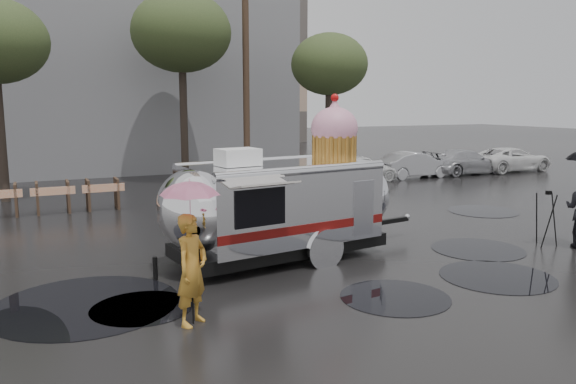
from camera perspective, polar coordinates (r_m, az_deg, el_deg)
name	(u,v)px	position (r m, az deg, el deg)	size (l,w,h in m)	color
ground	(379,279)	(11.38, 9.23, -8.74)	(120.00, 120.00, 0.00)	black
puddles	(344,269)	(11.95, 5.68, -7.76)	(15.09, 7.57, 0.01)	black
grey_building	(66,45)	(33.15, -21.66, 13.75)	(22.00, 12.00, 13.00)	slate
utility_pole	(246,75)	(24.54, -4.28, 11.79)	(1.60, 0.28, 9.00)	#473323
tree_mid	(181,33)	(24.88, -10.78, 15.60)	(4.20, 4.20, 8.03)	#382D26
tree_right	(329,65)	(25.12, 4.22, 12.73)	(3.36, 3.36, 6.42)	#382D26
barricade_row	(53,197)	(19.15, -22.77, -0.44)	(4.30, 0.80, 1.00)	#473323
parked_cars	(445,161)	(27.69, 15.68, 3.09)	(13.20, 1.90, 1.50)	silver
airstream_trailer	(283,200)	(12.44, -0.49, -0.87)	(6.88, 3.22, 3.73)	silver
person_left	(192,270)	(8.94, -9.74, -7.78)	(0.64, 0.43, 1.77)	#C4892C
umbrella_pink	(190,204)	(8.70, -9.92, -1.19)	(1.12, 1.12, 2.31)	#F999C0
tripod	(547,214)	(14.95, 24.82, -2.05)	(0.52, 0.57, 1.37)	black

